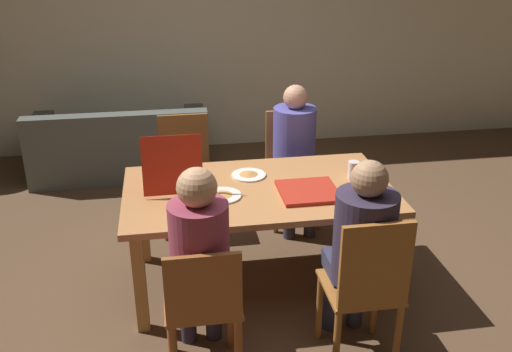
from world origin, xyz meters
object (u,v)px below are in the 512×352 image
at_px(drinking_glass_0, 353,170).
at_px(person_0, 361,243).
at_px(chair_1, 203,309).
at_px(dining_table, 258,199).
at_px(chair_2, 291,162).
at_px(chair_3, 185,166).
at_px(pizza_box_0, 308,191).
at_px(chair_0, 366,287).
at_px(drinking_glass_1, 363,185).
at_px(person_1, 199,254).
at_px(pizza_box_1, 173,176).
at_px(plate_1, 249,175).
at_px(couch, 121,148).
at_px(person_2, 295,145).
at_px(plate_0, 222,195).

bearing_deg(drinking_glass_0, person_0, -105.32).
bearing_deg(chair_1, dining_table, 63.46).
relative_size(chair_2, chair_3, 1.00).
bearing_deg(pizza_box_0, chair_0, -80.88).
bearing_deg(drinking_glass_1, person_1, -152.09).
relative_size(person_0, pizza_box_1, 2.65).
relative_size(chair_2, pizza_box_0, 2.48).
distance_m(chair_1, pizza_box_0, 1.13).
height_order(chair_0, pizza_box_0, chair_0).
relative_size(pizza_box_0, drinking_glass_0, 3.08).
height_order(pizza_box_0, plate_1, plate_1).
bearing_deg(chair_1, chair_3, 90.00).
bearing_deg(person_1, chair_0, -10.11).
xyz_separation_m(person_0, couch, (-1.52, 2.98, -0.47)).
relative_size(person_2, plate_0, 4.72).
bearing_deg(dining_table, plate_0, -160.12).
distance_m(chair_0, person_2, 1.77).
relative_size(chair_3, pizza_box_0, 2.48).
xyz_separation_m(chair_2, couch, (-1.52, 1.22, -0.24)).
relative_size(pizza_box_1, couch, 0.27).
bearing_deg(person_1, pizza_box_1, 96.66).
height_order(dining_table, person_2, person_2).
distance_m(chair_0, drinking_glass_1, 0.83).
relative_size(chair_2, drinking_glass_1, 8.13).
xyz_separation_m(pizza_box_1, plate_1, (0.53, 0.04, -0.05)).
relative_size(chair_1, chair_3, 0.93).
xyz_separation_m(pizza_box_0, plate_1, (-0.35, 0.35, -0.00)).
distance_m(chair_1, person_1, 0.30).
bearing_deg(chair_0, person_2, 90.00).
distance_m(chair_2, drinking_glass_1, 1.19).
bearing_deg(chair_3, couch, 117.14).
distance_m(person_0, pizza_box_1, 1.41).
height_order(dining_table, pizza_box_1, pizza_box_1).
bearing_deg(couch, plate_0, -70.25).
bearing_deg(dining_table, person_1, -119.95).
relative_size(chair_2, couch, 0.54).
bearing_deg(chair_0, chair_3, 115.15).
bearing_deg(chair_2, dining_table, -115.24).
distance_m(dining_table, drinking_glass_0, 0.70).
distance_m(pizza_box_1, plate_1, 0.54).
bearing_deg(pizza_box_0, pizza_box_1, 160.90).
relative_size(drinking_glass_0, couch, 0.07).
distance_m(plate_0, couch, 2.45).
xyz_separation_m(person_2, pizza_box_0, (-0.13, -0.95, 0.03)).
distance_m(chair_1, drinking_glass_1, 1.37).
distance_m(dining_table, plate_0, 0.29).
height_order(chair_3, plate_1, chair_3).
height_order(person_1, drinking_glass_1, person_1).
bearing_deg(person_2, chair_2, 90.00).
relative_size(dining_table, chair_3, 1.90).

